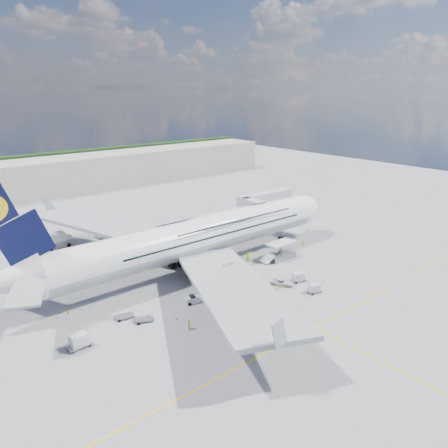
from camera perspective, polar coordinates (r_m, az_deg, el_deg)
ground at (r=82.38m, az=0.70°, el=-7.90°), size 300.00×300.00×0.00m
taxi_line_main at (r=82.38m, az=0.70°, el=-7.90°), size 0.25×220.00×0.01m
taxi_line_cross at (r=70.20m, az=11.69°, el=-13.08°), size 120.00×0.25×0.01m
taxi_line_diag at (r=97.84m, az=3.11°, el=-3.73°), size 14.16×99.06×0.01m
airliner at (r=87.21m, az=-3.44°, el=-1.60°), size 77.26×79.15×23.71m
jet_bridge at (r=113.77m, az=5.25°, el=2.87°), size 18.80×12.10×8.50m
cargo_loader at (r=94.63m, az=7.32°, el=-3.79°), size 8.53×3.20×3.67m
terminal at (r=161.72m, az=-21.91°, el=5.71°), size 180.00×16.00×12.00m
tree_line at (r=217.76m, az=-15.70°, el=8.48°), size 160.00×6.00×8.00m
dolly_row_a at (r=72.83m, az=-12.87°, el=-11.68°), size 3.23×2.18×0.43m
dolly_row_b at (r=71.39m, az=-10.46°, el=-12.15°), size 3.35×2.63×0.44m
dolly_row_c at (r=75.14m, az=2.24°, el=-10.29°), size 2.85×1.89×0.38m
dolly_back at (r=66.79m, az=-18.45°, el=-14.27°), size 3.35×1.91×2.07m
dolly_nose_far at (r=80.56m, az=11.73°, el=-8.20°), size 2.89×2.07×1.65m
dolly_nose_near at (r=84.36m, az=9.68°, el=-6.84°), size 3.06×2.22×1.74m
baggage_tug at (r=75.60m, az=-4.16°, el=-9.84°), size 2.59×1.68×1.49m
catering_truck_inner at (r=98.17m, az=-8.26°, el=-2.63°), size 7.19×4.14×4.03m
catering_truck_outer at (r=106.98m, az=-20.88°, el=-2.06°), size 6.09×2.41×3.64m
service_van at (r=82.59m, az=7.59°, el=-7.55°), size 3.82×4.66×1.18m
crew_nose at (r=111.72m, az=10.86°, el=-0.83°), size 0.77×0.67×1.78m
crew_loader at (r=102.69m, az=10.29°, el=-2.49°), size 0.92×0.81×1.59m
crew_wing at (r=68.09m, az=-4.59°, el=-12.95°), size 0.77×1.08×1.71m
crew_van at (r=93.20m, az=3.18°, el=-4.21°), size 0.88×1.07×1.89m
crew_tug at (r=78.82m, az=6.91°, el=-8.59°), size 1.07×0.62×1.65m
cone_nose at (r=112.06m, az=14.92°, el=-1.38°), size 0.49×0.49×0.62m
cone_wing_left_inner at (r=100.40m, az=-11.83°, el=-3.35°), size 0.47×0.47×0.60m
cone_wing_left_outer at (r=102.82m, az=-19.10°, el=-3.49°), size 0.41×0.41×0.52m
cone_wing_right_inner at (r=70.99m, az=-6.25°, el=-12.19°), size 0.43×0.43×0.54m
cone_wing_right_outer at (r=68.64m, az=-0.04°, el=-13.21°), size 0.40×0.40×0.51m
cone_tail at (r=76.65m, az=-19.68°, el=-10.82°), size 0.43×0.43×0.54m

